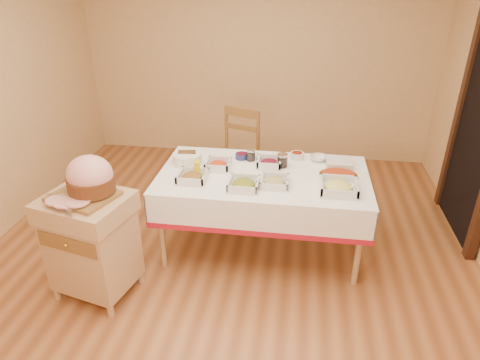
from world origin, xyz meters
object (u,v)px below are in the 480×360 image
ham_on_board (89,180)px  bread_basket (187,158)px  preserve_jar_right (282,161)px  butcher_cart (92,240)px  mustard_bottle (197,168)px  brass_platter (338,175)px  dining_table (263,190)px  preserve_jar_left (251,155)px  dining_chair (236,155)px  plate_stack (339,163)px

ham_on_board → bread_basket: size_ratio=1.80×
ham_on_board → preserve_jar_right: (1.35, 0.95, -0.19)m
butcher_cart → mustard_bottle: mustard_bottle is taller
mustard_bottle → brass_platter: bearing=6.8°
dining_table → preserve_jar_left: size_ratio=16.27×
mustard_bottle → bread_basket: mustard_bottle is taller
dining_chair → mustard_bottle: size_ratio=6.15×
ham_on_board → plate_stack: ham_on_board is taller
butcher_cart → plate_stack: (1.90, 1.06, 0.30)m
mustard_bottle → preserve_jar_right: bearing=21.8°
butcher_cart → bread_basket: 1.12m
ham_on_board → plate_stack: 2.12m
ham_on_board → mustard_bottle: ham_on_board is taller
butcher_cart → bread_basket: size_ratio=3.28×
bread_basket → brass_platter: 1.36m
mustard_bottle → brass_platter: (1.20, 0.14, -0.05)m
dining_chair → plate_stack: dining_chair is taller
ham_on_board → brass_platter: 2.02m
dining_table → mustard_bottle: (-0.56, -0.11, 0.24)m
butcher_cart → dining_chair: (0.86, 1.72, 0.03)m
ham_on_board → preserve_jar_left: size_ratio=4.27×
dining_table → mustard_bottle: bearing=-168.8°
preserve_jar_left → bread_basket: (-0.57, -0.14, -0.00)m
plate_stack → brass_platter: plate_stack is taller
dining_table → plate_stack: (0.65, 0.25, 0.19)m
preserve_jar_left → preserve_jar_right: preserve_jar_right is taller
butcher_cart → bread_basket: (0.53, 0.94, 0.32)m
preserve_jar_right → plate_stack: 0.51m
preserve_jar_left → brass_platter: (0.79, -0.24, -0.03)m
preserve_jar_right → bread_basket: bearing=-176.8°
plate_stack → brass_platter: 0.22m
dining_chair → bread_basket: dining_chair is taller
ham_on_board → mustard_bottle: 0.93m
butcher_cart → brass_platter: (1.88, 0.84, 0.29)m
bread_basket → brass_platter: size_ratio=0.82×
preserve_jar_left → brass_platter: size_ratio=0.34×
butcher_cart → dining_chair: dining_chair is taller
preserve_jar_right → brass_platter: size_ratio=0.38×
plate_stack → preserve_jar_right: bearing=-171.6°
dining_table → dining_chair: dining_chair is taller
ham_on_board → bread_basket: ham_on_board is taller
preserve_jar_left → mustard_bottle: 0.57m
butcher_cart → brass_platter: bearing=24.1°
preserve_jar_left → bread_basket: size_ratio=0.42×
dining_table → preserve_jar_right: bearing=48.7°
bread_basket → ham_on_board: bearing=-118.3°
mustard_bottle → bread_basket: size_ratio=0.62×
dining_chair → bread_basket: bearing=-112.5°
dining_chair → preserve_jar_right: (0.54, -0.74, 0.29)m
preserve_jar_left → plate_stack: (0.80, -0.02, -0.02)m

